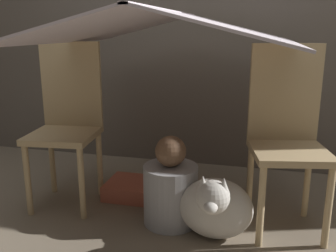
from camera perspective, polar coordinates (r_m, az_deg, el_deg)
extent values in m
plane|color=gray|center=(2.13, -1.32, -15.89)|extent=(8.80, 8.80, 0.00)
cube|color=#6B6056|center=(2.97, 4.72, 17.82)|extent=(7.00, 0.05, 2.50)
cylinder|color=#D1B27F|center=(2.37, -20.60, -7.78)|extent=(0.04, 0.04, 0.43)
cylinder|color=#D1B27F|center=(2.23, -13.01, -8.55)|extent=(0.04, 0.04, 0.43)
cylinder|color=#D1B27F|center=(2.64, -17.23, -5.17)|extent=(0.04, 0.04, 0.43)
cylinder|color=#D1B27F|center=(2.52, -10.36, -5.68)|extent=(0.04, 0.04, 0.43)
cube|color=#D1B27F|center=(2.36, -15.69, -1.39)|extent=(0.43, 0.43, 0.04)
cube|color=#D1B27F|center=(2.46, -14.50, 6.15)|extent=(0.39, 0.07, 0.54)
cylinder|color=#D1B27F|center=(1.97, 13.99, -11.88)|extent=(0.04, 0.04, 0.43)
cylinder|color=#D1B27F|center=(2.06, 23.23, -11.44)|extent=(0.04, 0.04, 0.43)
cylinder|color=#D1B27F|center=(2.26, 12.36, -8.17)|extent=(0.04, 0.04, 0.43)
cylinder|color=#D1B27F|center=(2.34, 20.44, -7.98)|extent=(0.04, 0.04, 0.43)
cube|color=#D1B27F|center=(2.07, 18.01, -3.81)|extent=(0.46, 0.46, 0.04)
cube|color=#D1B27F|center=(2.17, 17.38, 4.86)|extent=(0.39, 0.11, 0.54)
cube|color=silver|center=(2.13, -8.91, 14.62)|extent=(0.66, 1.32, 0.18)
cube|color=silver|center=(1.97, 9.63, 14.61)|extent=(0.66, 1.32, 0.18)
cube|color=silver|center=(2.03, 0.00, 17.12)|extent=(0.04, 1.32, 0.01)
cylinder|color=#B2B2B7|center=(2.15, 0.39, -10.38)|extent=(0.31, 0.31, 0.34)
sphere|color=brown|center=(2.06, 0.40, -3.87)|extent=(0.17, 0.17, 0.17)
ellipsoid|color=silver|center=(2.03, 7.28, -12.35)|extent=(0.39, 0.23, 0.33)
sphere|color=silver|center=(1.84, 6.85, -10.68)|extent=(0.17, 0.17, 0.17)
ellipsoid|color=silver|center=(1.78, 6.52, -12.18)|extent=(0.07, 0.08, 0.06)
cone|color=silver|center=(1.82, 5.34, -8.65)|extent=(0.06, 0.06, 0.07)
cone|color=silver|center=(1.81, 8.51, -8.90)|extent=(0.06, 0.06, 0.07)
cube|color=#CC664C|center=(2.53, -4.98, -9.51)|extent=(0.37, 0.30, 0.10)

